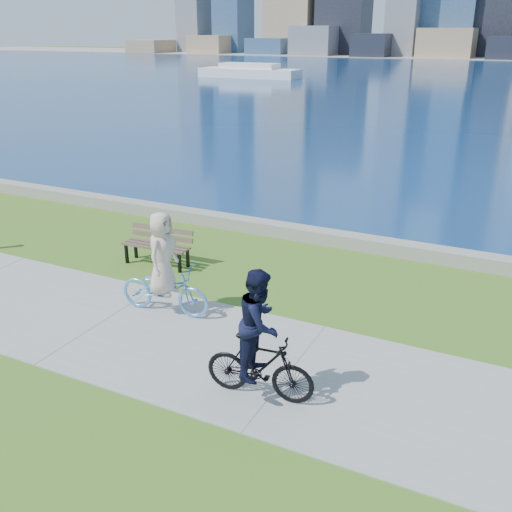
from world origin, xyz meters
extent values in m
plane|color=#3A6119|center=(0.00, 0.00, 0.00)|extent=(320.00, 320.00, 0.00)
cube|color=gray|center=(0.00, 0.00, 0.01)|extent=(80.00, 3.50, 0.02)
cube|color=gray|center=(0.00, 6.20, 0.17)|extent=(90.00, 0.50, 0.35)
cube|color=navy|center=(0.00, 72.00, 0.00)|extent=(320.00, 131.00, 0.01)
cube|color=#8F7658|center=(-86.03, 119.70, 1.55)|extent=(9.04, 9.76, 3.10)
cube|color=#8F7658|center=(-69.70, 122.63, 2.11)|extent=(9.26, 9.24, 4.22)
cube|color=navy|center=(-54.19, 122.82, 1.83)|extent=(9.36, 7.14, 3.66)
cube|color=slate|center=(-42.20, 122.24, 3.16)|extent=(9.51, 9.33, 6.32)
cube|color=black|center=(-28.22, 119.39, 2.38)|extent=(7.49, 7.55, 4.76)
cube|color=#8F7658|center=(-13.30, 122.12, 2.92)|extent=(10.93, 9.19, 5.84)
cube|color=black|center=(-1.25, 119.91, 2.15)|extent=(7.39, 8.21, 4.31)
cube|color=white|center=(-25.69, 56.83, 0.53)|extent=(12.44, 3.55, 1.07)
cube|color=white|center=(-25.69, 56.83, 1.38)|extent=(7.11, 2.66, 0.62)
cube|color=black|center=(-1.51, 2.69, 0.24)|extent=(0.07, 0.07, 0.48)
cube|color=black|center=(-0.01, 2.77, 0.24)|extent=(0.07, 0.07, 0.48)
cube|color=black|center=(-1.52, 3.08, 0.24)|extent=(0.07, 0.07, 0.48)
cube|color=black|center=(-0.03, 3.15, 0.24)|extent=(0.07, 0.07, 0.48)
cube|color=#4F3D32|center=(-0.76, 2.73, 0.50)|extent=(1.72, 0.19, 0.04)
cube|color=#4F3D32|center=(-0.76, 2.90, 0.50)|extent=(1.72, 0.19, 0.04)
cube|color=#4F3D32|center=(-0.77, 3.07, 0.50)|extent=(1.72, 0.19, 0.04)
cube|color=#4F3D32|center=(-0.78, 3.20, 0.64)|extent=(1.72, 0.15, 0.12)
cube|color=#4F3D32|center=(-0.78, 3.23, 0.83)|extent=(1.72, 0.15, 0.12)
imported|color=#61A4EC|center=(0.89, 0.90, 0.53)|extent=(0.87, 1.99, 1.01)
imported|color=silver|center=(0.89, 0.90, 1.29)|extent=(0.62, 0.88, 1.68)
imported|color=black|center=(3.86, -0.83, 0.54)|extent=(0.70, 1.78, 1.05)
imported|color=black|center=(3.86, -0.83, 1.31)|extent=(0.73, 0.89, 1.71)
camera|label=1|loc=(7.13, -7.57, 5.35)|focal=40.00mm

